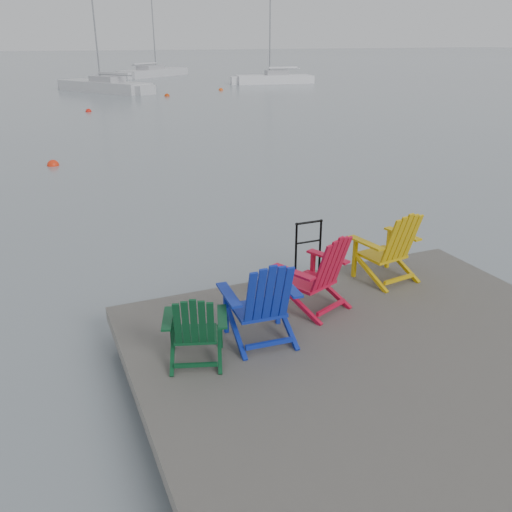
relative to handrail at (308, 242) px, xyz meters
name	(u,v)px	position (x,y,z in m)	size (l,w,h in m)	color
ground	(378,383)	(-0.25, -2.45, -1.04)	(400.00, 400.00, 0.00)	gray
dock	(381,360)	(-0.25, -2.45, -0.69)	(6.00, 5.00, 1.40)	#312F2B
handrail	(308,242)	(0.00, 0.00, 0.00)	(0.48, 0.04, 0.90)	black
chair_green	(195,327)	(-2.46, -1.82, -0.07)	(0.89, 0.85, 0.95)	#0B3C1F
chair_blue	(262,300)	(-1.55, -1.69, 0.04)	(0.96, 0.90, 1.16)	#0E249A
chair_red	(318,272)	(-0.47, -1.17, 0.03)	(1.11, 1.06, 1.14)	#BB0D2C
chair_yellow	(390,246)	(1.05, -0.73, 0.04)	(1.02, 0.96, 1.16)	#CBA00B
sailboat_near	(105,87)	(2.62, 40.11, -0.69)	(6.62, 8.81, 12.24)	#BBBCBF
sailboat_mid	(153,73)	(10.47, 56.87, -0.69)	(9.15, 8.19, 13.32)	silver
sailboat_far	(273,80)	(18.70, 42.16, -0.69)	(7.15, 2.99, 9.78)	white
buoy_a	(53,166)	(-3.21, 12.58, -1.04)	(0.40, 0.40, 0.40)	red
buoy_b	(89,112)	(-0.26, 27.24, -1.04)	(0.35, 0.35, 0.35)	red
buoy_c	(167,96)	(6.34, 34.43, -1.04)	(0.40, 0.40, 0.40)	#BF380B
buoy_d	(221,90)	(11.75, 37.55, -1.04)	(0.38, 0.38, 0.38)	#F14E0E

